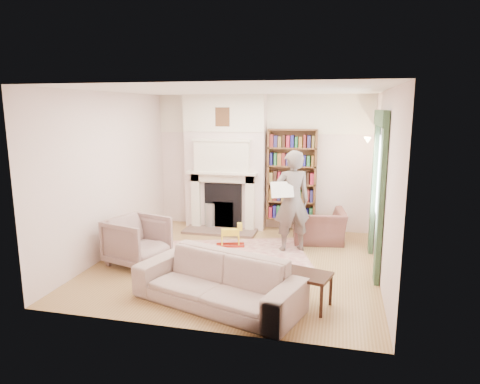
% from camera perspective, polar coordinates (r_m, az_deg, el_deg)
% --- Properties ---
extents(floor, '(4.50, 4.50, 0.00)m').
position_cam_1_polar(floor, '(7.22, -0.46, -9.37)').
color(floor, olive).
rests_on(floor, ground).
extents(ceiling, '(4.50, 4.50, 0.00)m').
position_cam_1_polar(ceiling, '(6.77, -0.50, 13.43)').
color(ceiling, white).
rests_on(ceiling, wall_back).
extents(wall_back, '(4.50, 0.00, 4.50)m').
position_cam_1_polar(wall_back, '(9.03, 2.93, 3.96)').
color(wall_back, beige).
rests_on(wall_back, floor).
extents(wall_front, '(4.50, 0.00, 4.50)m').
position_cam_1_polar(wall_front, '(4.75, -6.98, -2.74)').
color(wall_front, beige).
rests_on(wall_front, floor).
extents(wall_left, '(0.00, 4.50, 4.50)m').
position_cam_1_polar(wall_left, '(7.70, -16.98, 2.22)').
color(wall_left, beige).
rests_on(wall_left, floor).
extents(wall_right, '(0.00, 4.50, 4.50)m').
position_cam_1_polar(wall_right, '(6.69, 18.58, 0.83)').
color(wall_right, beige).
rests_on(wall_right, floor).
extents(fireplace, '(1.70, 0.58, 2.80)m').
position_cam_1_polar(fireplace, '(9.01, -2.01, 3.86)').
color(fireplace, beige).
rests_on(fireplace, floor).
extents(bookcase, '(1.00, 0.24, 1.85)m').
position_cam_1_polar(bookcase, '(8.84, 6.91, 2.26)').
color(bookcase, brown).
rests_on(bookcase, floor).
extents(window, '(0.02, 0.90, 1.30)m').
position_cam_1_polar(window, '(7.08, 18.20, 1.80)').
color(window, silver).
rests_on(window, wall_right).
extents(curtain_left, '(0.07, 0.32, 2.40)m').
position_cam_1_polar(curtain_left, '(6.43, 18.25, -1.36)').
color(curtain_left, '#2C432B').
rests_on(curtain_left, floor).
extents(curtain_right, '(0.07, 0.32, 2.40)m').
position_cam_1_polar(curtain_right, '(7.80, 17.43, 0.82)').
color(curtain_right, '#2C432B').
rests_on(curtain_right, floor).
extents(pelmet, '(0.09, 1.70, 0.24)m').
position_cam_1_polar(pelmet, '(6.99, 18.30, 9.36)').
color(pelmet, '#2C432B').
rests_on(pelmet, wall_right).
extents(wall_sconce, '(0.20, 0.24, 0.24)m').
position_cam_1_polar(wall_sconce, '(8.10, 16.32, 6.24)').
color(wall_sconce, gold).
rests_on(wall_sconce, wall_right).
extents(rug, '(3.27, 2.87, 0.01)m').
position_cam_1_polar(rug, '(7.38, -1.76, -8.86)').
color(rug, beige).
rests_on(rug, floor).
extents(armchair_reading, '(1.09, 0.98, 0.63)m').
position_cam_1_polar(armchair_reading, '(8.31, 10.41, -4.50)').
color(armchair_reading, '#502E2B').
rests_on(armchair_reading, floor).
extents(armchair_left, '(1.06, 1.04, 0.78)m').
position_cam_1_polar(armchair_left, '(7.25, -13.51, -6.34)').
color(armchair_left, gray).
rests_on(armchair_left, floor).
extents(sofa, '(2.38, 1.52, 0.65)m').
position_cam_1_polar(sofa, '(5.67, -3.03, -11.76)').
color(sofa, '#B3AB94').
rests_on(sofa, floor).
extents(man_reading, '(0.78, 0.68, 1.81)m').
position_cam_1_polar(man_reading, '(7.62, 6.94, -1.24)').
color(man_reading, '#5A4E48').
rests_on(man_reading, floor).
extents(newspaper, '(0.41, 0.28, 0.27)m').
position_cam_1_polar(newspaper, '(7.39, 5.65, 0.32)').
color(newspaper, silver).
rests_on(newspaper, man_reading).
extents(coffee_table, '(0.79, 0.62, 0.45)m').
position_cam_1_polar(coffee_table, '(5.73, 8.29, -12.71)').
color(coffee_table, black).
rests_on(coffee_table, floor).
extents(paraffin_heater, '(0.30, 0.30, 0.55)m').
position_cam_1_polar(paraffin_heater, '(9.15, -3.95, -3.13)').
color(paraffin_heater, '#ADAFB5').
rests_on(paraffin_heater, floor).
extents(rocking_horse, '(0.55, 0.34, 0.45)m').
position_cam_1_polar(rocking_horse, '(7.93, -1.31, -5.74)').
color(rocking_horse, yellow).
rests_on(rocking_horse, rug).
extents(board_game, '(0.39, 0.39, 0.03)m').
position_cam_1_polar(board_game, '(7.40, -5.69, -8.67)').
color(board_game, '#D4DD4E').
rests_on(board_game, rug).
extents(game_box_lid, '(0.30, 0.24, 0.04)m').
position_cam_1_polar(game_box_lid, '(7.36, -4.40, -8.68)').
color(game_box_lid, red).
rests_on(game_box_lid, rug).
extents(comic_annuals, '(0.50, 0.66, 0.02)m').
position_cam_1_polar(comic_annuals, '(6.90, 1.45, -10.18)').
color(comic_annuals, red).
rests_on(comic_annuals, rug).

